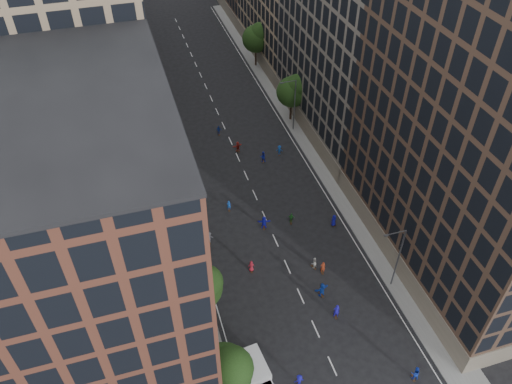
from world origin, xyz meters
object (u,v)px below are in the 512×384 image
at_px(streetlamp_far, 293,103).
at_px(skater_2, 415,373).
at_px(cargo_van, 256,374).
at_px(skater_1, 336,311).
at_px(streetlamp_near, 397,255).

height_order(streetlamp_far, skater_2, streetlamp_far).
relative_size(cargo_van, skater_2, 2.82).
xyz_separation_m(streetlamp_far, skater_1, (-7.68, -35.14, -4.20)).
distance_m(streetlamp_near, skater_1, 9.01).
distance_m(streetlamp_far, cargo_van, 43.88).
relative_size(streetlamp_far, skater_2, 5.00).
bearing_deg(streetlamp_far, streetlamp_near, -90.00).
relative_size(cargo_van, skater_1, 2.64).
xyz_separation_m(cargo_van, skater_1, (10.50, 4.61, -0.41)).
height_order(skater_1, skater_2, skater_1).
bearing_deg(streetlamp_near, cargo_van, -159.63).
relative_size(streetlamp_near, streetlamp_far, 1.00).
distance_m(cargo_van, skater_2, 15.56).
bearing_deg(skater_2, cargo_van, 0.47).
relative_size(skater_1, skater_2, 1.07).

